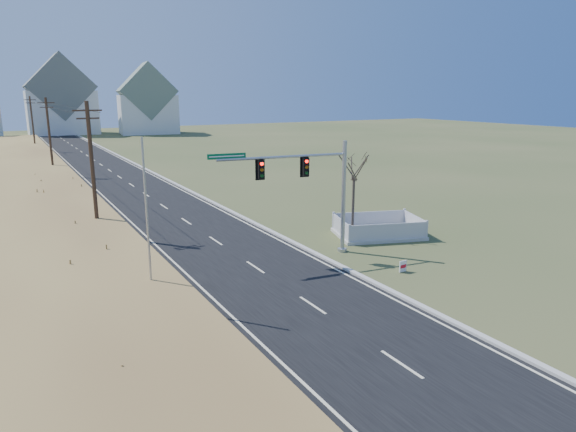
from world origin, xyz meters
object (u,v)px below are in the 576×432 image
object	(u,v)px
open_sign	(403,266)
flagpole	(149,242)
fence_enclosure	(378,232)
traffic_signal_mast	(316,186)
bare_tree	(354,165)

from	to	relation	value
open_sign	flagpole	distance (m)	13.54
flagpole	fence_enclosure	bearing A→B (deg)	14.93
open_sign	traffic_signal_mast	bearing A→B (deg)	113.97
traffic_signal_mast	bare_tree	world-z (taller)	traffic_signal_mast
flagpole	bare_tree	bearing A→B (deg)	19.60
fence_enclosure	flagpole	bearing A→B (deg)	-147.31
fence_enclosure	open_sign	xyz separation A→B (m)	(-3.51, -6.45, 0.07)
open_sign	flagpole	world-z (taller)	flagpole
traffic_signal_mast	open_sign	world-z (taller)	traffic_signal_mast
bare_tree	traffic_signal_mast	bearing A→B (deg)	-151.30
traffic_signal_mast	fence_enclosure	bearing A→B (deg)	21.05
traffic_signal_mast	open_sign	bearing A→B (deg)	-55.84
bare_tree	fence_enclosure	bearing A→B (deg)	-33.40
traffic_signal_mast	flagpole	distance (m)	11.00
flagpole	traffic_signal_mast	bearing A→B (deg)	15.24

